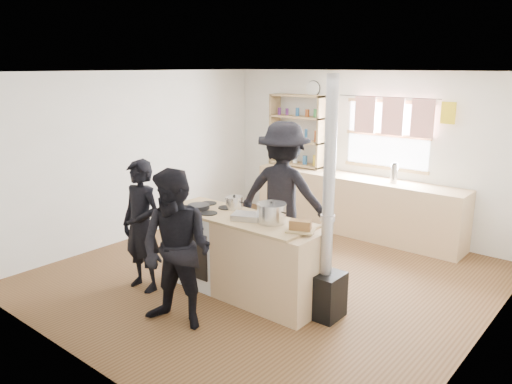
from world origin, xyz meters
TOP-DOWN VIEW (x-y plane):
  - ground at (0.00, 0.00)m, footprint 5.00×5.00m
  - back_counter at (0.00, 2.22)m, footprint 3.40×0.55m
  - shelving_unit at (-1.20, 2.34)m, footprint 1.00×0.28m
  - thermos at (0.61, 2.22)m, footprint 0.10×0.10m
  - cooking_island at (0.14, -0.55)m, footprint 1.97×0.64m
  - skillet_greens at (-0.53, -0.63)m, footprint 0.36×0.36m
  - roast_tray at (0.17, -0.58)m, footprint 0.38×0.34m
  - stockpot_stove at (-0.21, -0.36)m, footprint 0.20×0.20m
  - stockpot_counter at (0.46, -0.51)m, footprint 0.32×0.32m
  - bread_board at (0.87, -0.56)m, footprint 0.34×0.29m
  - flue_heater at (1.09, -0.41)m, footprint 0.35×0.35m
  - person_near_left at (-0.92, -1.17)m, footprint 0.58×0.39m
  - person_near_right at (0.05, -1.50)m, footprint 0.91×0.79m
  - person_far at (-0.11, 0.48)m, footprint 1.36×1.00m

SIDE VIEW (x-z plane):
  - ground at x=0.00m, z-range -0.01..0.00m
  - back_counter at x=0.00m, z-range 0.00..0.90m
  - cooking_island at x=0.14m, z-range 0.00..0.93m
  - flue_heater at x=1.09m, z-range -0.60..1.90m
  - person_near_left at x=-0.92m, z-range 0.00..1.55m
  - person_near_right at x=0.05m, z-range 0.00..1.62m
  - person_far at x=-0.11m, z-range 0.00..1.89m
  - skillet_greens at x=-0.53m, z-range 0.93..0.98m
  - roast_tray at x=0.17m, z-range 0.93..1.00m
  - bread_board at x=0.87m, z-range 0.92..1.04m
  - stockpot_stove at x=-0.21m, z-range 0.92..1.09m
  - stockpot_counter at x=0.46m, z-range 0.92..1.15m
  - thermos at x=0.61m, z-range 0.90..1.18m
  - shelving_unit at x=-1.20m, z-range 0.91..2.11m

